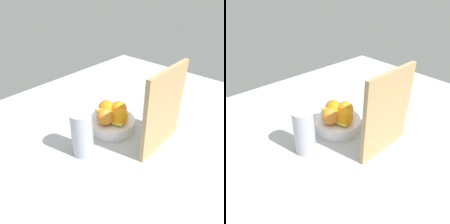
% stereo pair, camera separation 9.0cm
% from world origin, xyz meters
% --- Properties ---
extents(ground_plane, '(1.80, 1.40, 0.03)m').
position_xyz_m(ground_plane, '(0.00, 0.00, -0.01)').
color(ground_plane, '#ACADB0').
extents(fruit_bowl, '(0.22, 0.22, 0.05)m').
position_xyz_m(fruit_bowl, '(0.02, -0.01, 0.03)').
color(fruit_bowl, white).
rests_on(fruit_bowl, ground_plane).
extents(orange_front_left, '(0.08, 0.08, 0.08)m').
position_xyz_m(orange_front_left, '(-0.02, -0.01, 0.09)').
color(orange_front_left, orange).
rests_on(orange_front_left, fruit_bowl).
extents(orange_front_right, '(0.08, 0.08, 0.08)m').
position_xyz_m(orange_front_right, '(0.01, -0.06, 0.09)').
color(orange_front_right, orange).
rests_on(orange_front_right, fruit_bowl).
extents(orange_center, '(0.08, 0.08, 0.08)m').
position_xyz_m(orange_center, '(0.08, -0.01, 0.09)').
color(orange_center, orange).
rests_on(orange_center, fruit_bowl).
extents(orange_back_left, '(0.08, 0.08, 0.08)m').
position_xyz_m(orange_back_left, '(0.03, 0.04, 0.09)').
color(orange_back_left, orange).
rests_on(orange_back_left, fruit_bowl).
extents(banana_bunch, '(0.08, 0.18, 0.06)m').
position_xyz_m(banana_bunch, '(0.05, -0.00, 0.08)').
color(banana_bunch, yellow).
rests_on(banana_bunch, fruit_bowl).
extents(cutting_board, '(0.28, 0.02, 0.36)m').
position_xyz_m(cutting_board, '(-0.02, 0.23, 0.18)').
color(cutting_board, tan).
rests_on(cutting_board, ground_plane).
extents(thermos_tumbler, '(0.09, 0.09, 0.20)m').
position_xyz_m(thermos_tumbler, '(0.23, 0.02, 0.10)').
color(thermos_tumbler, '#B1B4C1').
rests_on(thermos_tumbler, ground_plane).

